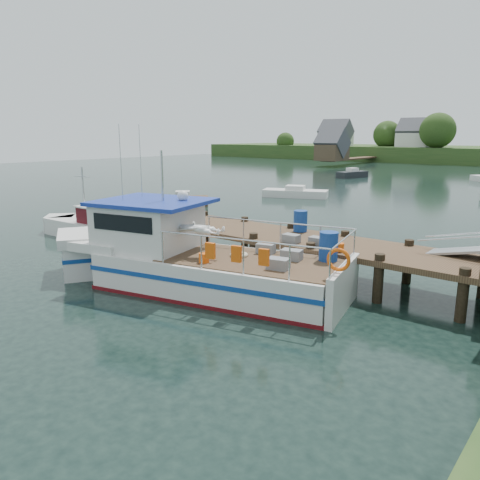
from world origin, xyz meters
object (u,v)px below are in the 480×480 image
Objects in this scene: moored_a at (295,193)px; moored_e at (352,174)px; dock at (462,236)px; lobster_boat at (184,258)px; work_boat at (90,226)px; moored_rowboat at (183,200)px.

moored_a is 1.25× the size of moored_e.
dock is at bearing -48.97° from moored_a.
work_boat is at bearing 151.31° from lobster_boat.
work_boat is (-9.74, 2.66, -0.45)m from lobster_boat.
moored_e is at bearing 93.92° from work_boat.
moored_e is (-4.58, 20.29, 0.08)m from moored_a.
dock is 23.96m from moored_rowboat.
lobster_boat reaches higher than dock.
dock reaches higher than work_boat.
work_boat is at bearing -81.89° from moored_rowboat.
lobster_boat is 45.61m from moored_e.
work_boat reaches higher than moored_a.
work_boat is 1.21× the size of moored_a.
dock is 4.57× the size of moored_rowboat.
work_boat is 1.90× the size of moored_rowboat.
moored_rowboat is 0.79× the size of moored_e.
dock is at bearing 1.66° from work_boat.
dock is 2.90× the size of moored_a.
dock is 26.12m from moored_a.
dock is at bearing 13.58° from lobster_boat.
moored_rowboat is (-13.99, 13.47, -0.61)m from lobster_boat.
moored_e is (-0.59, 29.74, 0.04)m from moored_rowboat.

